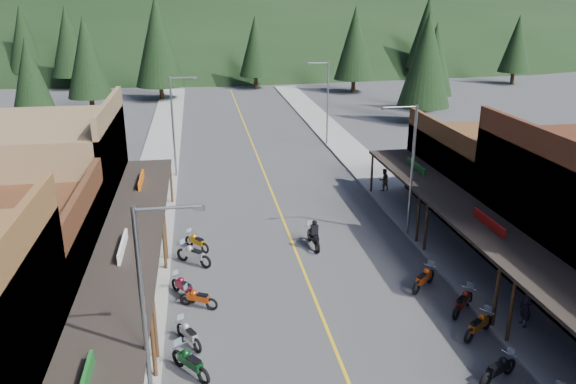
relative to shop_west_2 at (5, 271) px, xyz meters
name	(u,v)px	position (x,y,z in m)	size (l,w,h in m)	color
ground	(321,315)	(13.75, -1.70, -2.53)	(220.00, 220.00, 0.00)	#38383A
centerline	(267,180)	(13.75, 18.30, -2.53)	(0.15, 90.00, 0.01)	gold
sidewalk_west	(155,185)	(5.05, 18.30, -2.46)	(3.40, 94.00, 0.15)	gray
sidewalk_east	(373,174)	(22.45, 18.30, -2.46)	(3.40, 94.00, 0.15)	gray
shop_west_2	(5,271)	(0.00, 0.00, 0.00)	(10.90, 9.00, 6.20)	#3F2111
shop_west_3	(52,181)	(-0.03, 9.60, 0.99)	(10.90, 10.20, 8.20)	brown
shop_east_3	(487,174)	(27.51, 9.60, 0.00)	(10.90, 10.20, 6.20)	#4C2D16
streetlight_0	(148,312)	(6.80, -7.70, 1.93)	(2.16, 0.18, 8.00)	gray
streetlight_1	(175,123)	(6.80, 20.30, 1.93)	(2.16, 0.18, 8.00)	gray
streetlight_2	(410,165)	(20.71, 6.30, 1.93)	(2.16, 0.18, 8.00)	gray
streetlight_3	(326,100)	(20.71, 28.30, 1.93)	(2.16, 0.18, 8.00)	gray
ridge_hill	(214,49)	(13.75, 133.30, -2.53)	(310.00, 140.00, 60.00)	black
pine_1	(68,41)	(-10.25, 68.30, 4.70)	(5.88, 5.88, 12.50)	black
pine_2	(158,41)	(3.75, 56.30, 5.46)	(6.72, 6.72, 14.00)	black
pine_3	(255,46)	(17.75, 64.30, 3.95)	(5.04, 5.04, 11.00)	black
pine_4	(355,43)	(31.75, 58.30, 4.70)	(5.88, 5.88, 12.50)	black
pine_5	(427,31)	(47.75, 70.30, 5.46)	(6.72, 6.72, 14.00)	black
pine_6	(517,44)	(59.75, 62.30, 3.95)	(5.04, 5.04, 11.00)	black
pine_7	(24,39)	(-18.25, 74.30, 4.70)	(5.88, 5.88, 12.50)	black
pine_8	(30,76)	(-8.25, 38.30, 3.44)	(4.48, 4.48, 10.00)	black
pine_9	(435,59)	(37.75, 43.30, 3.85)	(4.93, 4.93, 10.80)	black
pine_10	(87,57)	(-4.25, 48.30, 4.25)	(5.38, 5.38, 11.60)	black
pine_11	(426,59)	(33.75, 36.30, 4.65)	(5.82, 5.82, 12.40)	black
bike_west_6	(190,361)	(7.87, -5.10, -1.90)	(0.73, 2.20, 1.26)	#0B3716
bike_west_7	(189,333)	(7.79, -3.07, -1.98)	(0.65, 1.95, 1.11)	#9E9EA4
bike_west_8	(198,297)	(8.22, -0.16, -1.99)	(0.64, 1.91, 1.09)	#BD400D
bike_west_9	(184,286)	(7.53, 0.99, -1.96)	(0.67, 2.01, 1.15)	maroon
bike_west_10	(194,254)	(8.02, 4.37, -1.88)	(0.76, 2.29, 1.31)	#9A9A9F
bike_west_11	(197,241)	(8.19, 6.25, -1.97)	(0.65, 1.96, 1.12)	#B2720C
bike_east_5	(498,368)	(19.32, -7.31, -1.95)	(0.68, 2.05, 1.17)	black
bike_east_6	(479,324)	(20.01, -4.41, -1.94)	(0.69, 2.07, 1.18)	#BB570D
bike_east_7	(463,301)	(20.20, -2.52, -1.92)	(0.71, 2.13, 1.22)	maroon
bike_east_8	(424,277)	(19.29, -0.09, -1.92)	(0.71, 2.14, 1.22)	#BA3C0D
rider_on_bike	(314,236)	(14.87, 5.56, -1.82)	(0.93, 2.38, 1.78)	black
pedestrian_east_a	(526,307)	(22.26, -4.15, -1.47)	(0.66, 0.44, 1.82)	black
pedestrian_east_b	(384,180)	(21.90, 14.13, -1.54)	(0.82, 0.47, 1.68)	brown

